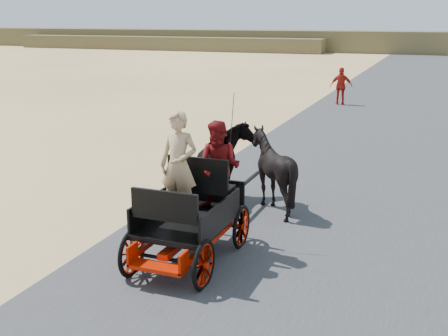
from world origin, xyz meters
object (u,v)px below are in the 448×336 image
(horse_left, at_px, (224,166))
(horse_right, at_px, (272,170))
(pedestrian, at_px, (341,86))
(carriage, at_px, (190,239))

(horse_left, height_order, horse_right, horse_right)
(horse_left, bearing_deg, pedestrian, -89.66)
(carriage, relative_size, pedestrian, 1.39)
(carriage, xyz_separation_m, horse_left, (-0.55, 3.00, 0.49))
(horse_left, distance_m, horse_right, 1.10)
(horse_left, distance_m, pedestrian, 15.35)
(horse_right, bearing_deg, carriage, 79.61)
(horse_left, relative_size, pedestrian, 1.16)
(horse_left, bearing_deg, carriage, 100.39)
(carriage, height_order, horse_right, horse_right)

